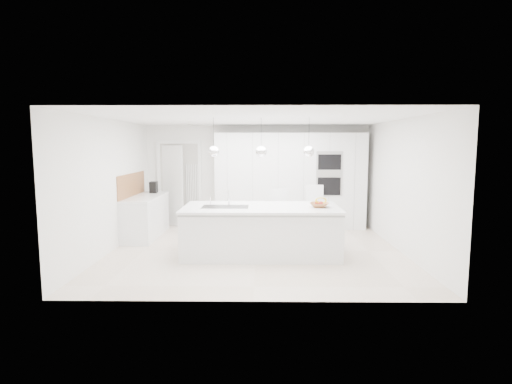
{
  "coord_description": "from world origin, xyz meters",
  "views": [
    {
      "loc": [
        0.1,
        -7.46,
        2.02
      ],
      "look_at": [
        0.0,
        0.3,
        1.1
      ],
      "focal_mm": 28.0,
      "sensor_mm": 36.0,
      "label": 1
    }
  ],
  "objects_px": {
    "island_base": "(261,232)",
    "fruit_bowl": "(319,205)",
    "bar_stool_right": "(315,214)",
    "espresso_machine": "(154,187)",
    "bar_stool_left": "(279,216)"
  },
  "relations": [
    {
      "from": "fruit_bowl",
      "to": "bar_stool_right",
      "type": "relative_size",
      "value": 0.29
    },
    {
      "from": "fruit_bowl",
      "to": "espresso_machine",
      "type": "distance_m",
      "value": 4.18
    },
    {
      "from": "fruit_bowl",
      "to": "bar_stool_left",
      "type": "height_order",
      "value": "bar_stool_left"
    },
    {
      "from": "bar_stool_left",
      "to": "bar_stool_right",
      "type": "distance_m",
      "value": 0.74
    },
    {
      "from": "fruit_bowl",
      "to": "bar_stool_left",
      "type": "distance_m",
      "value": 1.3
    },
    {
      "from": "espresso_machine",
      "to": "bar_stool_left",
      "type": "relative_size",
      "value": 0.24
    },
    {
      "from": "island_base",
      "to": "fruit_bowl",
      "type": "xyz_separation_m",
      "value": [
        1.05,
        -0.03,
        0.51
      ]
    },
    {
      "from": "bar_stool_left",
      "to": "bar_stool_right",
      "type": "height_order",
      "value": "bar_stool_right"
    },
    {
      "from": "island_base",
      "to": "fruit_bowl",
      "type": "relative_size",
      "value": 8.27
    },
    {
      "from": "fruit_bowl",
      "to": "espresso_machine",
      "type": "relative_size",
      "value": 1.3
    },
    {
      "from": "fruit_bowl",
      "to": "bar_stool_left",
      "type": "xyz_separation_m",
      "value": [
        -0.67,
        1.04,
        -0.39
      ]
    },
    {
      "from": "fruit_bowl",
      "to": "bar_stool_left",
      "type": "relative_size",
      "value": 0.31
    },
    {
      "from": "espresso_machine",
      "to": "bar_stool_right",
      "type": "relative_size",
      "value": 0.22
    },
    {
      "from": "fruit_bowl",
      "to": "espresso_machine",
      "type": "height_order",
      "value": "espresso_machine"
    },
    {
      "from": "island_base",
      "to": "bar_stool_right",
      "type": "bearing_deg",
      "value": 42.19
    }
  ]
}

